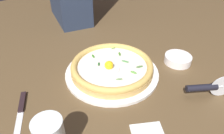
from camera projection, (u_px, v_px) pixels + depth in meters
The scene contains 6 objects.
ground_plane at pixel (122, 82), 0.78m from camera, with size 2.40×2.40×0.03m, color brown.
pizza_plate at pixel (112, 73), 0.80m from camera, with size 0.35×0.35×0.01m, color white.
pizza at pixel (112, 67), 0.78m from camera, with size 0.31×0.31×0.06m.
side_bowl at pixel (178, 59), 0.85m from camera, with size 0.11×0.11×0.03m, color white.
pizza_cutter at pixel (208, 87), 0.68m from camera, with size 0.10×0.14×0.08m.
table_knife at pixel (21, 111), 0.64m from camera, with size 0.22×0.12×0.01m.
Camera 1 is at (0.45, -0.40, 0.49)m, focal length 33.43 mm.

